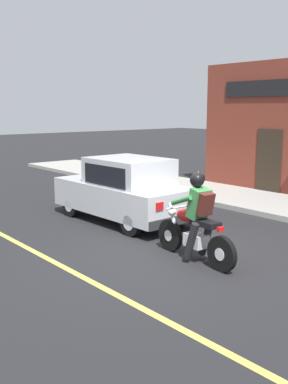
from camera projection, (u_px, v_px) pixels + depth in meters
name	position (u px, v px, depth m)	size (l,w,h in m)	color
ground_plane	(167.00, 256.00, 8.45)	(80.00, 80.00, 0.00)	black
sidewalk_curb	(224.00, 195.00, 14.00)	(2.60, 22.00, 0.14)	#9E9B93
lane_stripe	(9.00, 238.00, 9.57)	(0.12, 19.80, 0.01)	#D1C64C
motorcycle_with_rider	(195.00, 225.00, 8.06)	(0.59, 2.02, 1.62)	black
car_hatchback	(124.00, 190.00, 10.93)	(1.73, 3.82, 1.57)	black
traffic_cone	(198.00, 179.00, 14.76)	(0.36, 0.36, 0.60)	black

